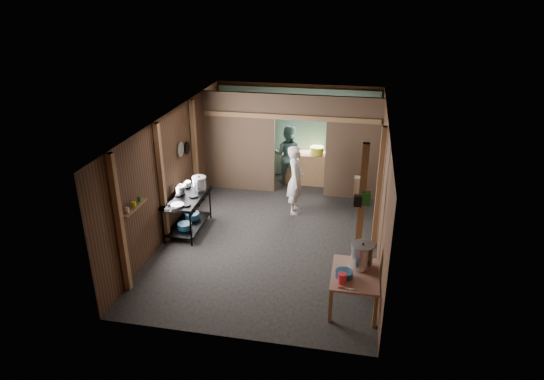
% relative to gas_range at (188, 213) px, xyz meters
% --- Properties ---
extents(floor, '(4.50, 7.00, 0.00)m').
position_rel_gas_range_xyz_m(floor, '(1.88, 0.30, -0.42)').
color(floor, black).
rests_on(floor, ground).
extents(ceiling, '(4.50, 7.00, 0.00)m').
position_rel_gas_range_xyz_m(ceiling, '(1.88, 0.30, 2.18)').
color(ceiling, '#4B443E').
rests_on(ceiling, ground).
extents(wall_back, '(4.50, 0.00, 2.60)m').
position_rel_gas_range_xyz_m(wall_back, '(1.88, 3.80, 0.88)').
color(wall_back, '#48331F').
rests_on(wall_back, ground).
extents(wall_front, '(4.50, 0.00, 2.60)m').
position_rel_gas_range_xyz_m(wall_front, '(1.88, -3.20, 0.88)').
color(wall_front, '#48331F').
rests_on(wall_front, ground).
extents(wall_left, '(0.00, 7.00, 2.60)m').
position_rel_gas_range_xyz_m(wall_left, '(-0.37, 0.30, 0.88)').
color(wall_left, '#48331F').
rests_on(wall_left, ground).
extents(wall_right, '(0.00, 7.00, 2.60)m').
position_rel_gas_range_xyz_m(wall_right, '(4.13, 0.30, 0.88)').
color(wall_right, '#48331F').
rests_on(wall_right, ground).
extents(partition_left, '(1.85, 0.10, 2.60)m').
position_rel_gas_range_xyz_m(partition_left, '(0.55, 2.50, 0.88)').
color(partition_left, brown).
rests_on(partition_left, floor).
extents(partition_right, '(1.35, 0.10, 2.60)m').
position_rel_gas_range_xyz_m(partition_right, '(3.46, 2.50, 0.88)').
color(partition_right, brown).
rests_on(partition_right, floor).
extents(partition_header, '(1.30, 0.10, 0.60)m').
position_rel_gas_range_xyz_m(partition_header, '(2.13, 2.50, 1.88)').
color(partition_header, brown).
rests_on(partition_header, wall_back).
extents(turquoise_panel, '(4.40, 0.06, 2.50)m').
position_rel_gas_range_xyz_m(turquoise_panel, '(1.88, 3.74, 0.83)').
color(turquoise_panel, '#6FA6A5').
rests_on(turquoise_panel, wall_back).
extents(back_counter, '(1.20, 0.50, 0.85)m').
position_rel_gas_range_xyz_m(back_counter, '(2.18, 3.25, 0.01)').
color(back_counter, '#9A7047').
rests_on(back_counter, floor).
extents(wall_clock, '(0.20, 0.03, 0.20)m').
position_rel_gas_range_xyz_m(wall_clock, '(2.13, 3.70, 1.48)').
color(wall_clock, silver).
rests_on(wall_clock, wall_back).
extents(post_left_a, '(0.10, 0.12, 2.60)m').
position_rel_gas_range_xyz_m(post_left_a, '(-0.30, -2.30, 0.88)').
color(post_left_a, '#9A7047').
rests_on(post_left_a, floor).
extents(post_left_b, '(0.10, 0.12, 2.60)m').
position_rel_gas_range_xyz_m(post_left_b, '(-0.30, -0.50, 0.88)').
color(post_left_b, '#9A7047').
rests_on(post_left_b, floor).
extents(post_left_c, '(0.10, 0.12, 2.60)m').
position_rel_gas_range_xyz_m(post_left_c, '(-0.30, 1.50, 0.88)').
color(post_left_c, '#9A7047').
rests_on(post_left_c, floor).
extents(post_right, '(0.10, 0.12, 2.60)m').
position_rel_gas_range_xyz_m(post_right, '(4.06, 0.10, 0.88)').
color(post_right, '#9A7047').
rests_on(post_right, floor).
extents(post_free, '(0.12, 0.12, 2.60)m').
position_rel_gas_range_xyz_m(post_free, '(3.73, -1.00, 0.88)').
color(post_free, '#9A7047').
rests_on(post_free, floor).
extents(cross_beam, '(4.40, 0.12, 0.12)m').
position_rel_gas_range_xyz_m(cross_beam, '(1.88, 2.45, 1.63)').
color(cross_beam, '#9A7047').
rests_on(cross_beam, wall_left).
extents(pan_lid_big, '(0.03, 0.34, 0.34)m').
position_rel_gas_range_xyz_m(pan_lid_big, '(-0.33, 0.70, 1.23)').
color(pan_lid_big, gray).
rests_on(pan_lid_big, wall_left).
extents(pan_lid_small, '(0.03, 0.30, 0.30)m').
position_rel_gas_range_xyz_m(pan_lid_small, '(-0.33, 1.10, 1.13)').
color(pan_lid_small, black).
rests_on(pan_lid_small, wall_left).
extents(wall_shelf, '(0.14, 0.80, 0.03)m').
position_rel_gas_range_xyz_m(wall_shelf, '(-0.27, -1.80, 0.98)').
color(wall_shelf, '#9A7047').
rests_on(wall_shelf, wall_left).
extents(jar_white, '(0.07, 0.07, 0.10)m').
position_rel_gas_range_xyz_m(jar_white, '(-0.27, -2.05, 1.05)').
color(jar_white, silver).
rests_on(jar_white, wall_shelf).
extents(jar_yellow, '(0.08, 0.08, 0.10)m').
position_rel_gas_range_xyz_m(jar_yellow, '(-0.27, -1.80, 1.05)').
color(jar_yellow, '#B0BA25').
rests_on(jar_yellow, wall_shelf).
extents(jar_green, '(0.06, 0.06, 0.10)m').
position_rel_gas_range_xyz_m(jar_green, '(-0.27, -1.58, 1.05)').
color(jar_green, '#1C621E').
rests_on(jar_green, wall_shelf).
extents(bag_white, '(0.22, 0.15, 0.32)m').
position_rel_gas_range_xyz_m(bag_white, '(3.68, -0.92, 1.36)').
color(bag_white, silver).
rests_on(bag_white, post_free).
extents(bag_green, '(0.16, 0.12, 0.24)m').
position_rel_gas_range_xyz_m(bag_green, '(3.80, -1.06, 1.18)').
color(bag_green, '#1C621E').
rests_on(bag_green, post_free).
extents(bag_black, '(0.14, 0.10, 0.20)m').
position_rel_gas_range_xyz_m(bag_black, '(3.66, -1.08, 1.13)').
color(bag_black, black).
rests_on(bag_black, post_free).
extents(gas_range, '(0.73, 1.42, 0.84)m').
position_rel_gas_range_xyz_m(gas_range, '(0.00, 0.00, 0.00)').
color(gas_range, black).
rests_on(gas_range, floor).
extents(prep_table, '(0.79, 1.09, 0.64)m').
position_rel_gas_range_xyz_m(prep_table, '(3.71, -2.01, -0.10)').
color(prep_table, '#A86E5A').
rests_on(prep_table, floor).
extents(stove_pot_large, '(0.35, 0.35, 0.32)m').
position_rel_gas_range_xyz_m(stove_pot_large, '(0.17, 0.40, 0.56)').
color(stove_pot_large, silver).
rests_on(stove_pot_large, gas_range).
extents(stove_pot_med, '(0.29, 0.29, 0.21)m').
position_rel_gas_range_xyz_m(stove_pot_med, '(-0.17, 0.10, 0.51)').
color(stove_pot_med, silver).
rests_on(stove_pot_med, gas_range).
extents(stove_saucepan, '(0.22, 0.22, 0.11)m').
position_rel_gas_range_xyz_m(stove_saucepan, '(-0.17, 0.52, 0.47)').
color(stove_saucepan, silver).
rests_on(stove_saucepan, gas_range).
extents(frying_pan, '(0.34, 0.53, 0.07)m').
position_rel_gas_range_xyz_m(frying_pan, '(0.00, -0.51, 0.44)').
color(frying_pan, gray).
rests_on(frying_pan, gas_range).
extents(blue_tub_front, '(0.30, 0.30, 0.13)m').
position_rel_gas_range_xyz_m(blue_tub_front, '(0.00, -0.23, -0.19)').
color(blue_tub_front, navy).
rests_on(blue_tub_front, gas_range).
extents(blue_tub_back, '(0.33, 0.33, 0.13)m').
position_rel_gas_range_xyz_m(blue_tub_back, '(0.00, 0.27, -0.19)').
color(blue_tub_back, navy).
rests_on(blue_tub_back, gas_range).
extents(stock_pot, '(0.48, 0.48, 0.46)m').
position_rel_gas_range_xyz_m(stock_pot, '(3.80, -1.79, 0.43)').
color(stock_pot, silver).
rests_on(stock_pot, prep_table).
extents(wash_basin, '(0.32, 0.32, 0.11)m').
position_rel_gas_range_xyz_m(wash_basin, '(3.53, -2.15, 0.28)').
color(wash_basin, navy).
rests_on(wash_basin, prep_table).
extents(pink_bucket, '(0.15, 0.15, 0.17)m').
position_rel_gas_range_xyz_m(pink_bucket, '(3.51, -2.32, 0.31)').
color(pink_bucket, '#F62C3D').
rests_on(pink_bucket, prep_table).
extents(knife, '(0.30, 0.05, 0.01)m').
position_rel_gas_range_xyz_m(knife, '(3.60, -2.47, 0.23)').
color(knife, silver).
rests_on(knife, prep_table).
extents(yellow_tub, '(0.36, 0.36, 0.20)m').
position_rel_gas_range_xyz_m(yellow_tub, '(2.49, 3.25, 0.53)').
color(yellow_tub, '#B0BA25').
rests_on(yellow_tub, back_counter).
extents(red_cup, '(0.12, 0.12, 0.14)m').
position_rel_gas_range_xyz_m(red_cup, '(1.97, 3.25, 0.50)').
color(red_cup, '#AD270C').
rests_on(red_cup, back_counter).
extents(cook, '(0.43, 0.62, 1.67)m').
position_rel_gas_range_xyz_m(cook, '(2.20, 1.39, 0.41)').
color(cook, silver).
rests_on(cook, floor).
extents(worker_back, '(0.84, 0.68, 1.62)m').
position_rel_gas_range_xyz_m(worker_back, '(1.72, 3.14, 0.39)').
color(worker_back, '#45716C').
rests_on(worker_back, floor).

